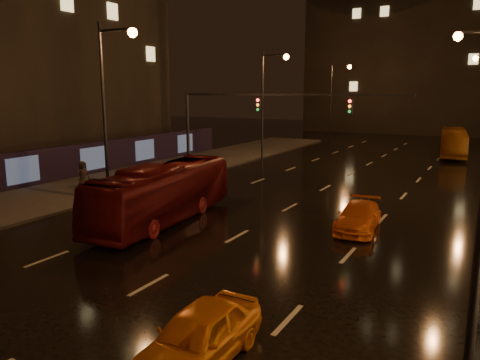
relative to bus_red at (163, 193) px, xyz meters
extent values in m
plane|color=black|center=(4.40, 9.54, -1.42)|extent=(140.00, 140.00, 0.00)
cube|color=#38332D|center=(-9.10, 4.54, -1.34)|extent=(7.00, 70.00, 0.15)
cube|color=black|center=(8.40, 61.54, 16.58)|extent=(44.00, 16.00, 36.00)
cube|color=black|center=(-12.80, 1.54, -0.17)|extent=(0.30, 46.00, 2.50)
cylinder|color=black|center=(-5.20, 9.54, 1.68)|extent=(0.22, 0.22, 6.20)
cube|color=black|center=(2.40, 9.54, 4.68)|extent=(15.20, 0.14, 0.14)
cube|color=black|center=(0.40, 9.54, 4.03)|extent=(0.32, 0.18, 0.95)
cube|color=black|center=(6.40, 9.54, 4.03)|extent=(0.32, 0.18, 0.95)
sphere|color=#FF1E19|center=(0.40, 9.42, 4.33)|extent=(0.18, 0.18, 0.18)
imported|color=#540C0D|center=(0.00, 0.00, 0.00)|extent=(3.52, 10.39, 2.84)
imported|color=#83410D|center=(10.40, 32.30, -0.08)|extent=(3.18, 9.80, 2.68)
imported|color=orange|center=(8.40, -9.46, -0.73)|extent=(1.65, 4.06, 1.38)
imported|color=orange|center=(8.81, 3.15, -0.80)|extent=(2.18, 4.43, 1.24)
imported|color=black|center=(-8.90, 3.10, -0.37)|extent=(0.62, 0.91, 1.79)
camera|label=1|loc=(14.10, -17.79, 4.92)|focal=35.00mm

